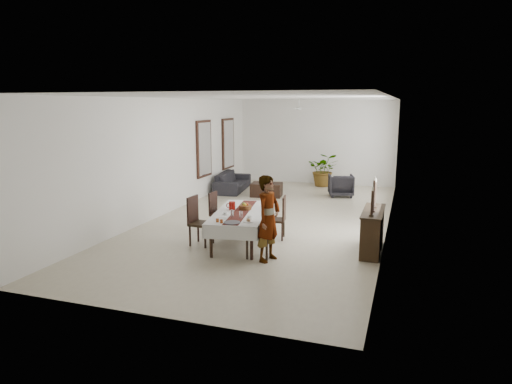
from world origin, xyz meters
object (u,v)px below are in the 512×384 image
dining_table_top (241,213)px  woman (268,219)px  sideboard_body (372,232)px  sofa (233,181)px  red_pitcher (232,206)px

dining_table_top → woman: bearing=-54.6°
sideboard_body → sofa: (-5.27, 5.49, -0.10)m
woman → sofa: bearing=43.5°
red_pitcher → sideboard_body: red_pitcher is taller
red_pitcher → woman: woman is taller
red_pitcher → sideboard_body: 3.08m
dining_table_top → woman: woman is taller
woman → sideboard_body: bearing=-40.7°
dining_table_top → red_pitcher: size_ratio=12.00×
woman → sideboard_body: 2.29m
woman → sofa: 7.52m
woman → red_pitcher: bearing=65.7°
red_pitcher → woman: bearing=-41.0°
dining_table_top → sofa: 6.31m
dining_table_top → sofa: size_ratio=1.01×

